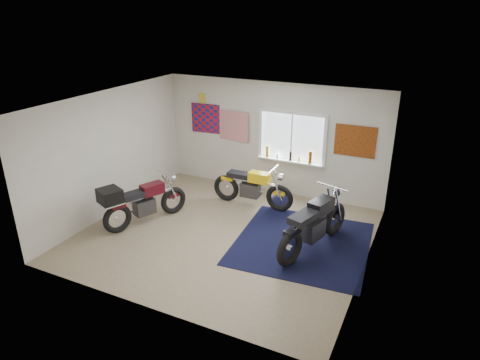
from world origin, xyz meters
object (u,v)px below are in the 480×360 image
at_px(navy_rug, 302,243).
at_px(maroon_tourer, 139,202).
at_px(yellow_triumph, 252,188).
at_px(black_chrome_bike, 314,225).

height_order(navy_rug, maroon_tourer, maroon_tourer).
xyz_separation_m(yellow_triumph, maroon_tourer, (-1.74, -1.87, 0.08)).
bearing_deg(maroon_tourer, yellow_triumph, -19.56).
distance_m(yellow_triumph, maroon_tourer, 2.56).
height_order(yellow_triumph, black_chrome_bike, black_chrome_bike).
distance_m(navy_rug, maroon_tourer, 3.44).
bearing_deg(yellow_triumph, maroon_tourer, -133.39).
xyz_separation_m(black_chrome_bike, maroon_tourer, (-3.56, -0.63, 0.02)).
relative_size(navy_rug, maroon_tourer, 1.37).
bearing_deg(navy_rug, yellow_triumph, 144.21).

